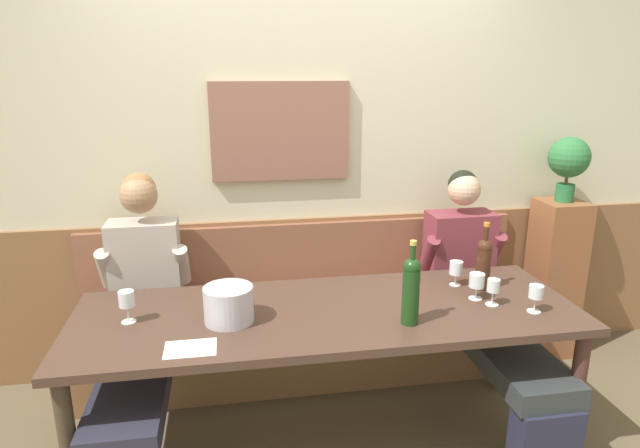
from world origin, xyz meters
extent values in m
cube|color=beige|center=(0.00, 1.09, 1.40)|extent=(6.80, 0.08, 2.80)
cube|color=#8E5F4F|center=(-0.13, 1.03, 1.50)|extent=(0.81, 0.04, 0.57)
cube|color=brown|center=(0.00, 1.04, 0.48)|extent=(6.80, 0.03, 0.96)
cube|color=brown|center=(0.00, 0.81, 0.22)|extent=(2.68, 0.42, 0.44)
cube|color=brown|center=(0.00, 0.81, 0.47)|extent=(2.62, 0.39, 0.05)
cube|color=brown|center=(0.00, 1.00, 0.71)|extent=(2.68, 0.04, 0.45)
cube|color=#493227|center=(0.00, 0.16, 0.73)|extent=(2.38, 0.81, 0.04)
cylinder|color=#4A2B25|center=(1.12, -0.17, 0.36)|extent=(0.07, 0.07, 0.71)
cylinder|color=#4F362B|center=(-1.12, 0.50, 0.36)|extent=(0.07, 0.07, 0.71)
cylinder|color=#473324|center=(1.12, 0.50, 0.36)|extent=(0.07, 0.07, 0.71)
cube|color=#2A2A3A|center=(-0.92, 0.24, 0.43)|extent=(0.32, 1.06, 0.11)
cube|color=#B4A89F|center=(-0.92, 0.81, 0.77)|extent=(0.38, 0.21, 0.56)
sphere|color=#A77E5A|center=(-0.92, 0.80, 1.20)|extent=(0.20, 0.20, 0.20)
sphere|color=#A26F43|center=(-0.92, 0.83, 1.22)|extent=(0.18, 0.18, 0.18)
cylinder|color=#B4A89F|center=(-1.12, 0.77, 0.80)|extent=(0.08, 0.20, 0.27)
cylinder|color=#B4A89F|center=(-0.71, 0.77, 0.80)|extent=(0.08, 0.20, 0.27)
cube|color=#25263B|center=(0.94, -0.24, 0.19)|extent=(0.30, 0.14, 0.38)
cube|color=#313637|center=(0.94, 0.24, 0.43)|extent=(0.33, 1.06, 0.11)
cube|color=brown|center=(0.94, 0.81, 0.75)|extent=(0.40, 0.22, 0.53)
sphere|color=#D8AD8D|center=(0.94, 0.80, 1.16)|extent=(0.19, 0.19, 0.19)
sphere|color=black|center=(0.94, 0.83, 1.18)|extent=(0.18, 0.18, 0.18)
cylinder|color=brown|center=(0.73, 0.77, 0.78)|extent=(0.08, 0.20, 0.27)
cylinder|color=brown|center=(1.15, 0.77, 0.78)|extent=(0.08, 0.20, 0.27)
cylinder|color=#B8B3BF|center=(-0.46, 0.12, 0.84)|extent=(0.22, 0.22, 0.16)
cylinder|color=#1B3E17|center=(0.33, -0.04, 0.88)|extent=(0.08, 0.08, 0.26)
sphere|color=#1B3E17|center=(0.33, -0.04, 1.02)|extent=(0.08, 0.08, 0.08)
cylinder|color=#1B3E17|center=(0.33, -0.04, 1.08)|extent=(0.03, 0.03, 0.09)
cylinder|color=gold|center=(0.33, -0.04, 1.13)|extent=(0.03, 0.03, 0.02)
cylinder|color=#412315|center=(0.83, 0.28, 0.86)|extent=(0.08, 0.08, 0.21)
sphere|color=#412315|center=(0.83, 0.28, 0.98)|extent=(0.08, 0.08, 0.08)
cylinder|color=#412315|center=(0.83, 0.28, 1.04)|extent=(0.03, 0.03, 0.10)
cylinder|color=orange|center=(0.83, 0.28, 1.10)|extent=(0.03, 0.03, 0.02)
cylinder|color=silver|center=(0.95, -0.03, 0.76)|extent=(0.06, 0.06, 0.00)
cylinder|color=silver|center=(0.95, -0.03, 0.79)|extent=(0.01, 0.01, 0.07)
cylinder|color=silver|center=(0.95, -0.03, 0.86)|extent=(0.07, 0.07, 0.06)
cylinder|color=#F5D091|center=(0.95, -0.03, 0.84)|extent=(0.06, 0.06, 0.03)
cylinder|color=silver|center=(0.71, 0.34, 0.76)|extent=(0.06, 0.06, 0.00)
cylinder|color=silver|center=(0.71, 0.34, 0.79)|extent=(0.01, 0.01, 0.06)
cylinder|color=silver|center=(0.71, 0.34, 0.85)|extent=(0.07, 0.07, 0.07)
cylinder|color=#EBE58C|center=(0.71, 0.34, 0.83)|extent=(0.06, 0.06, 0.03)
cylinder|color=silver|center=(0.79, 0.08, 0.76)|extent=(0.06, 0.06, 0.00)
cylinder|color=silver|center=(0.79, 0.08, 0.79)|extent=(0.01, 0.01, 0.07)
cylinder|color=silver|center=(0.79, 0.08, 0.85)|extent=(0.06, 0.06, 0.06)
cylinder|color=silver|center=(0.74, 0.16, 0.76)|extent=(0.07, 0.07, 0.00)
cylinder|color=silver|center=(0.74, 0.16, 0.79)|extent=(0.01, 0.01, 0.06)
cylinder|color=silver|center=(0.74, 0.16, 0.85)|extent=(0.07, 0.07, 0.07)
cylinder|color=#E1E28E|center=(0.74, 0.16, 0.83)|extent=(0.07, 0.07, 0.02)
cylinder|color=silver|center=(-0.91, 0.19, 0.76)|extent=(0.07, 0.07, 0.00)
cylinder|color=silver|center=(-0.91, 0.19, 0.79)|extent=(0.01, 0.01, 0.07)
cylinder|color=silver|center=(-0.91, 0.19, 0.87)|extent=(0.07, 0.07, 0.07)
cylinder|color=#F2D387|center=(-0.91, 0.19, 0.84)|extent=(0.06, 0.06, 0.02)
cube|color=white|center=(-0.62, -0.11, 0.75)|extent=(0.21, 0.15, 0.00)
cube|color=brown|center=(1.64, 0.86, 0.52)|extent=(0.28, 0.28, 1.05)
cylinder|color=#266A3A|center=(1.64, 0.86, 1.10)|extent=(0.11, 0.11, 0.11)
cylinder|color=brown|center=(1.64, 0.86, 1.19)|extent=(0.02, 0.02, 0.07)
sphere|color=#30723D|center=(1.64, 0.86, 1.32)|extent=(0.25, 0.25, 0.25)
camera|label=1|loc=(-0.44, -2.15, 1.86)|focal=30.51mm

